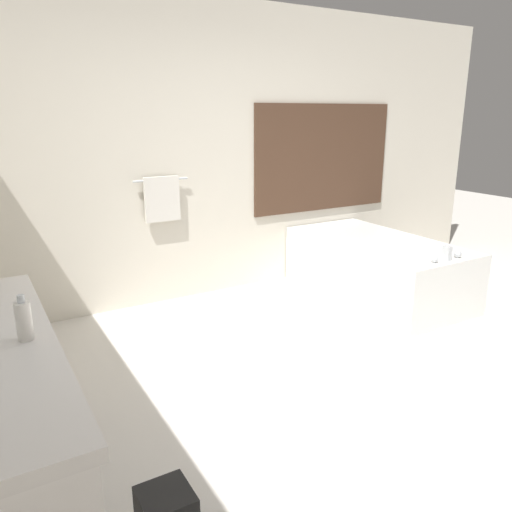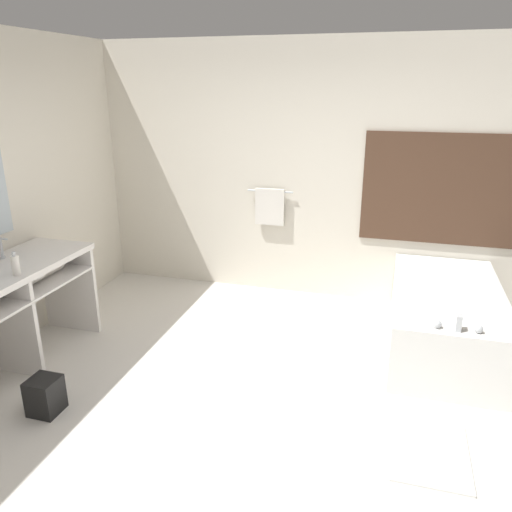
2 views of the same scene
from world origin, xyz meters
The scene contains 8 objects.
ground_plane centered at (0.00, 0.00, 0.00)m, with size 16.00×16.00×0.00m, color silver.
wall_back_with_blinds centered at (0.05, 2.23, 1.35)m, with size 7.40×0.13×2.70m.
vanity_counter centered at (-1.88, -0.06, 0.66)m, with size 0.61×1.65×0.89m.
sink_faucet centered at (-2.05, 0.16, 0.98)m, with size 0.09×0.04×0.18m.
bathtub centered at (1.52, 1.31, 0.31)m, with size 0.91×1.76×0.68m.
soap_dispenser centered at (-1.68, -0.11, 0.97)m, with size 0.06×0.06×0.18m.
waste_bin centered at (-1.29, -0.47, 0.13)m, with size 0.21×0.21×0.27m.
bath_mat centered at (1.36, -0.09, 0.01)m, with size 0.48×0.79×0.02m.
Camera 2 is at (1.00, -2.98, 2.25)m, focal length 35.00 mm.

